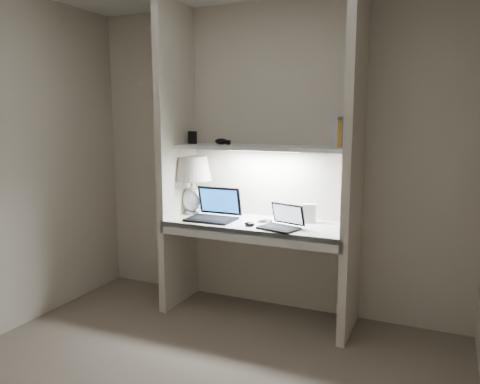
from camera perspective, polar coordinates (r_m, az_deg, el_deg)
The scene contains 17 objects.
back_wall at distance 3.87m, azimuth 3.74°, elevation 4.08°, with size 3.20×0.01×2.50m, color beige.
alcove_panel_left at distance 3.94m, azimuth -7.71°, elevation 4.11°, with size 0.06×0.55×2.50m, color beige.
alcove_panel_right at distance 3.41m, azimuth 13.72°, elevation 3.18°, with size 0.06×0.55×2.50m, color beige.
desk at distance 3.69m, azimuth 2.19°, elevation -4.01°, with size 1.40×0.55×0.04m, color white.
desk_apron at distance 3.47m, azimuth 0.59°, elevation -5.38°, with size 1.46×0.03×0.10m, color silver.
shelf at distance 3.69m, azimuth 2.79°, elevation 5.41°, with size 1.40×0.36×0.03m, color silver.
strip_light at distance 3.69m, azimuth 2.79°, elevation 5.07°, with size 0.60×0.04×0.01m, color white.
table_lamp at distance 3.98m, azimuth -5.90°, elevation 2.06°, with size 0.34×0.34×0.49m.
laptop_main at distance 3.80m, azimuth -3.17°, elevation -2.46°, with size 0.38×0.33×0.25m.
laptop_netbook at distance 3.49m, azimuth 5.15°, elevation -3.78°, with size 0.33×0.31×0.18m.
speaker at distance 3.70m, azimuth 8.42°, elevation -2.58°, with size 0.11×0.07×0.15m, color silver.
mouse at distance 3.56m, azimuth 1.15°, elevation -3.92°, with size 0.09×0.06×0.03m, color black.
cable_coil at distance 3.71m, azimuth 3.26°, elevation -3.54°, with size 0.09×0.09×0.01m, color black.
sticky_note at distance 3.88m, azimuth -6.82°, elevation -3.12°, with size 0.08×0.08×0.00m, color yellow.
book_row at distance 3.59m, azimuth 13.04°, elevation 7.04°, with size 0.22×0.15×0.23m.
shelf_box at distance 3.98m, azimuth -5.82°, elevation 6.61°, with size 0.06×0.04×0.11m, color black.
shelf_gadget at distance 3.87m, azimuth -2.30°, elevation 6.19°, with size 0.12×0.08×0.05m, color black.
Camera 1 is at (1.32, -2.12, 1.58)m, focal length 35.00 mm.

